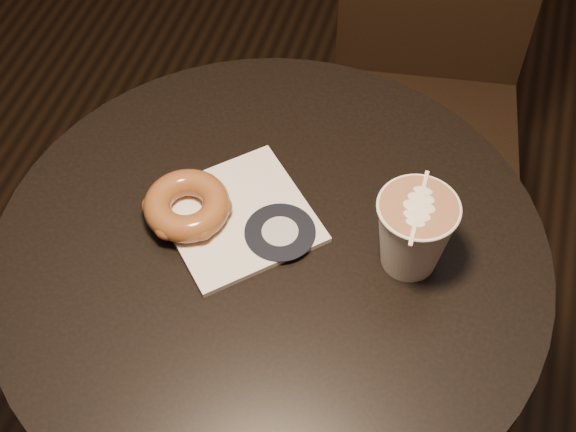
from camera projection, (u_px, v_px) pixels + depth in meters
The scene contains 5 objects.
cafe_table at pixel (272, 327), 1.16m from camera, with size 0.70×0.70×0.75m.
chair at pixel (429, 66), 1.53m from camera, with size 0.42×0.42×0.93m.
pastry_bag at pixel (238, 217), 1.02m from camera, with size 0.18×0.18×0.01m, color white.
doughnut at pixel (187, 205), 1.01m from camera, with size 0.11×0.11×0.04m, color brown.
latte_cup at pixel (413, 234), 0.95m from camera, with size 0.10×0.10×0.11m, color silver, non-canonical shape.
Camera 1 is at (0.18, -0.54, 1.57)m, focal length 50.00 mm.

